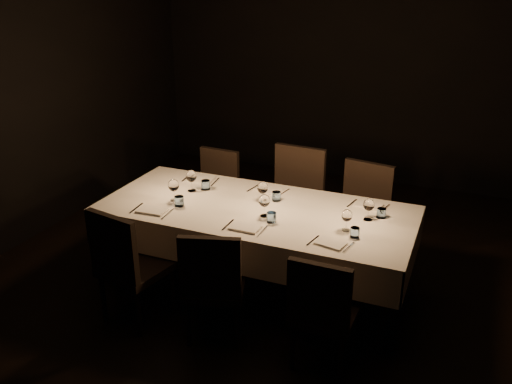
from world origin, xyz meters
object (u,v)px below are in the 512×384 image
at_px(dining_table, 256,216).
at_px(chair_near_left, 127,262).
at_px(chair_far_right, 362,211).
at_px(chair_far_left, 215,189).
at_px(chair_near_center, 213,281).
at_px(chair_near_right, 322,308).
at_px(chair_far_center, 294,198).

height_order(dining_table, chair_near_left, chair_near_left).
relative_size(chair_near_left, chair_far_right, 0.99).
xyz_separation_m(chair_near_left, chair_far_left, (-0.08, 1.63, -0.03)).
distance_m(chair_near_center, chair_far_left, 1.76).
bearing_deg(dining_table, chair_near_center, -91.61).
relative_size(chair_near_right, chair_far_center, 0.84).
bearing_deg(chair_near_right, chair_far_center, -63.82).
bearing_deg(chair_near_right, chair_near_center, 0.32).
bearing_deg(chair_far_left, chair_near_left, -83.66).
distance_m(chair_near_center, chair_far_center, 1.51).
height_order(chair_far_left, chair_far_center, chair_far_center).
distance_m(chair_far_center, chair_far_right, 0.64).
bearing_deg(chair_far_center, chair_near_center, -89.22).
bearing_deg(chair_near_right, dining_table, -43.02).
xyz_separation_m(chair_near_left, chair_far_right, (1.42, 1.57, 0.01)).
bearing_deg(chair_far_right, dining_table, -121.87).
bearing_deg(chair_near_left, chair_near_right, -167.82).
relative_size(chair_near_center, chair_far_left, 1.01).
xyz_separation_m(dining_table, chair_near_right, (0.78, -0.75, -0.20)).
xyz_separation_m(chair_far_left, chair_far_center, (0.86, -0.08, 0.07)).
bearing_deg(chair_far_center, dining_table, -90.93).
bearing_deg(chair_far_right, chair_far_center, -168.01).
bearing_deg(chair_far_right, chair_near_center, -105.17).
bearing_deg(chair_near_center, chair_far_left, -81.24).
bearing_deg(chair_near_left, chair_far_right, -121.51).
height_order(chair_far_left, chair_far_right, chair_far_right).
bearing_deg(chair_far_right, chair_near_right, -76.80).
relative_size(chair_near_left, chair_near_right, 1.09).
height_order(chair_near_center, chair_far_left, chair_near_center).
xyz_separation_m(dining_table, chair_near_center, (-0.02, -0.74, -0.19)).
xyz_separation_m(chair_near_left, chair_far_center, (0.78, 1.55, 0.04)).
relative_size(chair_near_left, chair_near_center, 1.06).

